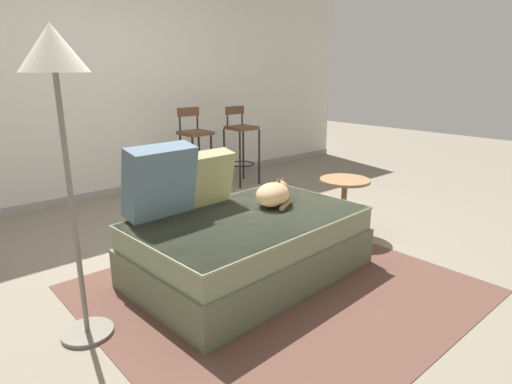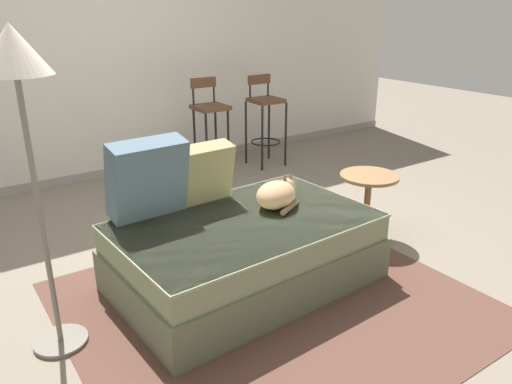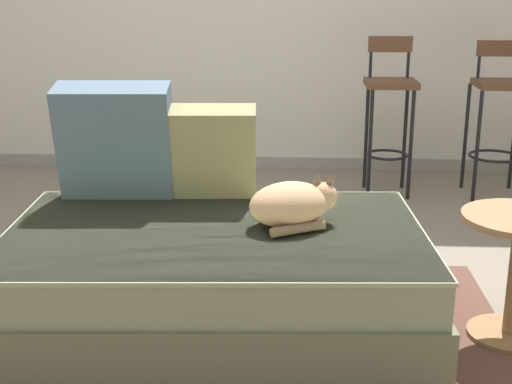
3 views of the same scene
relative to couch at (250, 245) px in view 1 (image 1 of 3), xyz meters
name	(u,v)px [view 1 (image 1 of 3)]	position (x,y,z in m)	size (l,w,h in m)	color
ground_plane	(217,256)	(0.00, 0.40, -0.23)	(16.00, 16.00, 0.00)	slate
wall_back_panel	(91,82)	(0.00, 2.65, 1.07)	(8.00, 0.10, 2.60)	silver
wall_baseboard_trim	(104,193)	(0.00, 2.60, -0.18)	(8.00, 0.02, 0.09)	gray
area_rug	(279,289)	(0.00, -0.30, -0.22)	(2.31, 2.12, 0.01)	brown
couch	(250,245)	(0.00, 0.00, 0.00)	(1.66, 1.10, 0.45)	#636B50
throw_pillow_corner	(160,181)	(-0.46, 0.39, 0.47)	(0.49, 0.28, 0.50)	#4C6070
throw_pillow_middle	(207,178)	(-0.06, 0.41, 0.42)	(0.40, 0.23, 0.41)	#847F56
cat	(274,194)	(0.29, 0.06, 0.31)	(0.40, 0.36, 0.20)	tan
bar_stool_near_window	(195,143)	(0.90, 2.03, 0.37)	(0.32, 0.32, 1.00)	black
bar_stool_by_doorway	(241,140)	(1.59, 2.02, 0.34)	(0.34, 0.34, 0.98)	black
side_table	(344,198)	(1.15, 0.06, 0.10)	(0.44, 0.44, 0.50)	olive
floor_lamp	(56,80)	(-1.16, 0.04, 1.15)	(0.32, 0.32, 1.63)	slate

